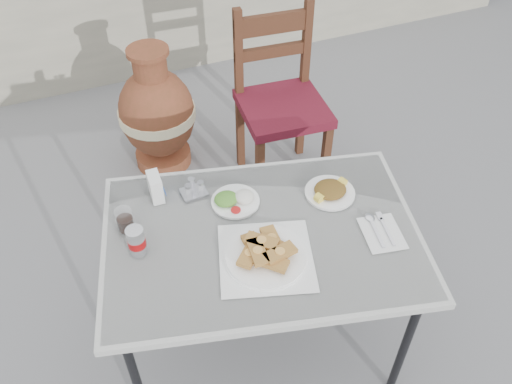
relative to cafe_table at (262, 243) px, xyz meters
name	(u,v)px	position (x,y,z in m)	size (l,w,h in m)	color
ground	(287,352)	(0.08, -0.11, -0.64)	(80.00, 80.00, 0.00)	slate
cafe_table	(262,243)	(0.00, 0.00, 0.00)	(1.27, 1.00, 0.68)	black
pide_plate	(266,252)	(-0.03, -0.10, 0.08)	(0.40, 0.40, 0.07)	white
salad_rice_plate	(235,199)	(-0.03, 0.18, 0.06)	(0.18, 0.18, 0.05)	white
salad_chopped_plate	(330,191)	(0.32, 0.09, 0.06)	(0.19, 0.19, 0.04)	white
soda_can	(136,241)	(-0.42, 0.08, 0.10)	(0.06, 0.06, 0.11)	silver
cola_glass	(125,221)	(-0.44, 0.20, 0.09)	(0.06, 0.06, 0.09)	white
napkin_holder	(155,187)	(-0.30, 0.32, 0.10)	(0.06, 0.09, 0.11)	white
condiment_caddy	(194,190)	(-0.16, 0.28, 0.07)	(0.10, 0.08, 0.07)	silver
cutlery_napkin	(380,230)	(0.40, -0.14, 0.05)	(0.16, 0.20, 0.01)	white
chair	(281,101)	(0.50, 0.96, -0.13)	(0.46, 0.46, 0.97)	#371B0F
terracotta_urn	(157,114)	(-0.08, 1.31, -0.29)	(0.43, 0.43, 0.74)	brown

